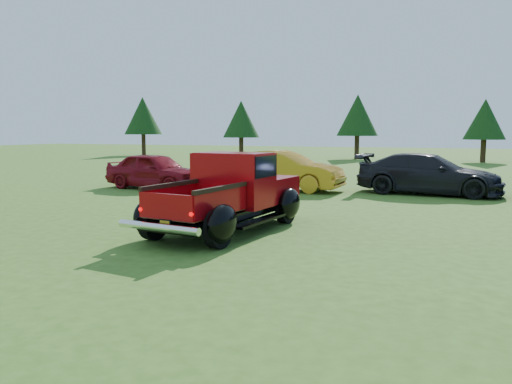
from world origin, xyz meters
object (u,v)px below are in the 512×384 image
tree_far_west (143,116)px  show_car_yellow (283,171)px  tree_mid_left (358,115)px  tree_mid_right (485,119)px  pickup_truck (234,192)px  show_car_red (155,171)px  show_car_grey (428,174)px  tree_west (241,119)px

tree_far_west → show_car_yellow: size_ratio=1.18×
tree_mid_left → show_car_yellow: (1.15, -21.98, -2.65)m
tree_mid_right → tree_mid_left: bearing=173.7°
pickup_truck → show_car_yellow: pickup_truck is taller
tree_mid_right → show_car_red: size_ratio=1.10×
show_car_grey → pickup_truck: bearing=160.0°
tree_west → show_car_red: tree_west is taller
tree_west → show_car_yellow: 22.54m
tree_far_west → pickup_truck: size_ratio=1.09×
tree_mid_left → tree_mid_right: size_ratio=1.14×
show_car_yellow → show_car_grey: 5.11m
tree_west → tree_mid_left: size_ratio=0.92×
tree_mid_right → show_car_red: (-12.50, -22.26, -2.29)m
tree_west → pickup_truck: (11.40, -27.26, -2.30)m
pickup_truck → show_car_red: bearing=142.0°
tree_far_west → tree_west: tree_far_west is taller
show_car_grey → tree_west: bearing=43.7°
show_car_yellow → tree_mid_left: bearing=6.4°
tree_mid_right → pickup_truck: bearing=-103.2°
tree_west → show_car_grey: 24.63m
tree_mid_left → tree_mid_right: tree_mid_left is taller
tree_west → pickup_truck: tree_west is taller
tree_far_west → show_car_grey: (25.20, -20.23, -2.82)m
show_car_yellow → show_car_red: bearing=108.8°
show_car_red → show_car_yellow: (4.65, 1.28, 0.04)m
tree_mid_right → tree_far_west: bearing=180.0°
tree_far_west → tree_mid_left: (19.00, 1.00, -0.14)m
show_car_grey → show_car_red: bearing=107.2°
tree_west → tree_mid_left: (9.00, 2.00, 0.27)m
tree_far_west → show_car_grey: tree_far_west is taller
show_car_red → tree_far_west: bearing=43.1°
pickup_truck → show_car_yellow: bearing=107.2°
tree_mid_left → tree_west: bearing=-167.5°
tree_mid_right → show_car_grey: tree_mid_right is taller
show_car_red → tree_west: bearing=22.8°
show_car_red → show_car_yellow: 4.83m
tree_mid_right → show_car_yellow: bearing=-110.5°
show_car_grey → show_car_yellow: bearing=103.9°
pickup_truck → show_car_yellow: 7.38m
show_car_yellow → tree_far_west: bearing=47.3°
show_car_red → show_car_grey: bearing=-69.9°
tree_west → tree_mid_left: tree_mid_left is taller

